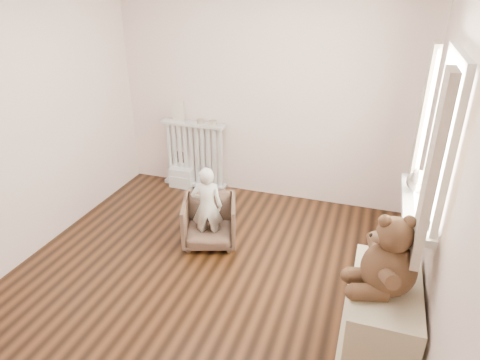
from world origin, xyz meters
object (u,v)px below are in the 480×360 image
(child, at_px, (207,207))
(toy_vanity, at_px, (182,166))
(armchair, at_px, (210,221))
(plush_cat, at_px, (417,180))
(teddy_bear, at_px, (389,266))
(radiator, at_px, (195,159))
(toy_bench, at_px, (383,310))

(child, bearing_deg, toy_vanity, -73.40)
(armchair, xyz_separation_m, plush_cat, (1.86, -0.01, 0.75))
(child, distance_m, teddy_bear, 1.88)
(toy_vanity, relative_size, plush_cat, 1.74)
(radiator, bearing_deg, toy_vanity, -170.04)
(armchair, distance_m, plush_cat, 2.01)
(toy_bench, relative_size, teddy_bear, 1.53)
(armchair, bearing_deg, toy_vanity, 107.79)
(child, xyz_separation_m, toy_bench, (1.72, -0.67, -0.24))
(toy_vanity, height_order, teddy_bear, teddy_bear)
(radiator, bearing_deg, armchair, -59.74)
(child, height_order, teddy_bear, teddy_bear)
(toy_vanity, bearing_deg, child, -54.31)
(radiator, height_order, teddy_bear, teddy_bear)
(radiator, relative_size, toy_vanity, 1.86)
(toy_bench, bearing_deg, child, 158.67)
(radiator, distance_m, armchair, 1.35)
(radiator, distance_m, toy_bench, 3.06)
(teddy_bear, bearing_deg, radiator, 125.03)
(radiator, xyz_separation_m, plush_cat, (2.54, -1.17, 0.61))
(radiator, relative_size, plush_cat, 3.22)
(toy_vanity, xyz_separation_m, teddy_bear, (2.55, -1.94, 0.40))
(armchair, distance_m, teddy_bear, 1.93)
(toy_bench, xyz_separation_m, teddy_bear, (-0.02, -0.08, 0.47))
(child, xyz_separation_m, teddy_bear, (1.70, -0.76, 0.23))
(toy_vanity, relative_size, toy_bench, 0.50)
(radiator, distance_m, toy_vanity, 0.21)
(armchair, bearing_deg, toy_bench, -41.85)
(toy_bench, bearing_deg, teddy_bear, -101.45)
(radiator, distance_m, teddy_bear, 3.10)
(radiator, relative_size, teddy_bear, 1.42)
(toy_vanity, height_order, child, child)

